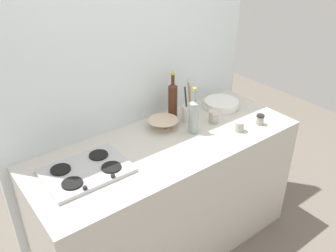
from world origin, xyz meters
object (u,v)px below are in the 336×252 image
at_px(wine_bottle_mid_left, 194,116).
at_px(condiment_jar_front, 240,126).
at_px(mixing_bowl, 163,124).
at_px(wine_bottle_leftmost, 173,101).
at_px(utensil_crock, 189,112).
at_px(condiment_jar_rear, 214,117).
at_px(condiment_jar_spare, 260,120).
at_px(stovetop_hob, 86,171).
at_px(plate_stack, 221,104).

xyz_separation_m(wine_bottle_mid_left, condiment_jar_front, (0.26, -0.17, -0.09)).
distance_m(wine_bottle_mid_left, mixing_bowl, 0.23).
xyz_separation_m(wine_bottle_leftmost, utensil_crock, (0.08, -0.09, -0.08)).
height_order(wine_bottle_leftmost, utensil_crock, wine_bottle_leftmost).
distance_m(condiment_jar_rear, condiment_jar_spare, 0.32).
distance_m(stovetop_hob, condiment_jar_front, 1.04).
relative_size(wine_bottle_leftmost, condiment_jar_front, 4.88).
height_order(mixing_bowl, condiment_jar_rear, condiment_jar_rear).
relative_size(plate_stack, utensil_crock, 0.83).
height_order(stovetop_hob, mixing_bowl, mixing_bowl).
bearing_deg(utensil_crock, stovetop_hob, -172.21).
relative_size(plate_stack, wine_bottle_leftmost, 0.74).
bearing_deg(wine_bottle_mid_left, wine_bottle_leftmost, 88.42).
bearing_deg(wine_bottle_leftmost, utensil_crock, -49.20).
height_order(wine_bottle_mid_left, condiment_jar_spare, wine_bottle_mid_left).
distance_m(stovetop_hob, utensil_crock, 0.86).
bearing_deg(condiment_jar_spare, condiment_jar_front, 173.18).
bearing_deg(mixing_bowl, condiment_jar_rear, -24.14).
relative_size(wine_bottle_leftmost, condiment_jar_spare, 4.86).
relative_size(stovetop_hob, plate_stack, 1.79).
distance_m(plate_stack, utensil_crock, 0.32).
xyz_separation_m(stovetop_hob, wine_bottle_leftmost, (0.78, 0.21, 0.13)).
bearing_deg(wine_bottle_leftmost, wine_bottle_mid_left, -91.58).
distance_m(wine_bottle_mid_left, condiment_jar_rear, 0.22).
bearing_deg(condiment_jar_rear, condiment_jar_front, -74.07).
bearing_deg(condiment_jar_rear, plate_stack, 32.27).
distance_m(wine_bottle_leftmost, condiment_jar_front, 0.49).
bearing_deg(condiment_jar_rear, wine_bottle_mid_left, -174.26).
relative_size(wine_bottle_leftmost, wine_bottle_mid_left, 1.10).
bearing_deg(wine_bottle_mid_left, mixing_bowl, 127.40).
bearing_deg(plate_stack, condiment_jar_rear, -147.73).
bearing_deg(stovetop_hob, plate_stack, 5.92).
bearing_deg(utensil_crock, plate_stack, 0.90).
distance_m(wine_bottle_mid_left, condiment_jar_front, 0.32).
height_order(wine_bottle_leftmost, condiment_jar_spare, wine_bottle_leftmost).
bearing_deg(stovetop_hob, wine_bottle_leftmost, 14.96).
height_order(plate_stack, utensil_crock, utensil_crock).
distance_m(stovetop_hob, mixing_bowl, 0.66).
bearing_deg(wine_bottle_mid_left, condiment_jar_spare, -24.03).
bearing_deg(mixing_bowl, wine_bottle_leftmost, 26.97).
xyz_separation_m(plate_stack, condiment_jar_front, (-0.15, -0.32, 0.01)).
distance_m(utensil_crock, condiment_jar_spare, 0.49).
bearing_deg(utensil_crock, condiment_jar_front, -61.76).
bearing_deg(stovetop_hob, condiment_jar_front, -11.14).
bearing_deg(condiment_jar_front, wine_bottle_leftmost, 121.35).
bearing_deg(mixing_bowl, condiment_jar_spare, -32.65).
xyz_separation_m(wine_bottle_mid_left, condiment_jar_spare, (0.44, -0.19, -0.09)).
bearing_deg(plate_stack, wine_bottle_mid_left, -159.71).
bearing_deg(condiment_jar_front, condiment_jar_spare, -6.82).
xyz_separation_m(utensil_crock, condiment_jar_front, (0.17, -0.32, -0.03)).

